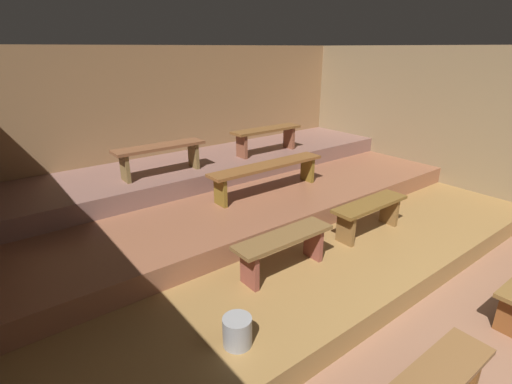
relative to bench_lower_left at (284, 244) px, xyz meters
name	(u,v)px	position (x,y,z in m)	size (l,w,h in m)	color
ground	(297,255)	(0.68, 0.49, -0.59)	(7.09, 6.16, 0.08)	#885D45
wall_back	(186,123)	(0.68, 3.20, 0.64)	(7.09, 0.06, 2.38)	olive
wall_right	(445,125)	(3.86, 0.49, 0.64)	(0.06, 6.16, 2.38)	olive
platform_lower	(266,225)	(0.68, 1.11, -0.42)	(6.29, 4.12, 0.25)	olive
platform_middle	(236,194)	(0.68, 1.79, -0.17)	(6.29, 2.75, 0.25)	brown
platform_upper	(210,166)	(0.68, 2.49, 0.07)	(6.29, 1.37, 0.25)	#7C574D
bench_lower_left	(284,244)	(0.00, 0.00, 0.00)	(1.08, 0.29, 0.40)	brown
bench_lower_right	(370,210)	(1.36, 0.00, 0.00)	(1.08, 0.29, 0.40)	brown
bench_middle_center	(268,170)	(0.87, 1.31, 0.27)	(1.75, 0.29, 0.40)	brown
bench_upper_left	(160,152)	(-0.23, 2.22, 0.50)	(1.22, 0.29, 0.40)	brown
bench_upper_right	(267,134)	(1.59, 2.22, 0.50)	(1.22, 0.29, 0.40)	brown
pail_lower	(237,331)	(-0.94, -0.54, -0.18)	(0.22, 0.22, 0.23)	gray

